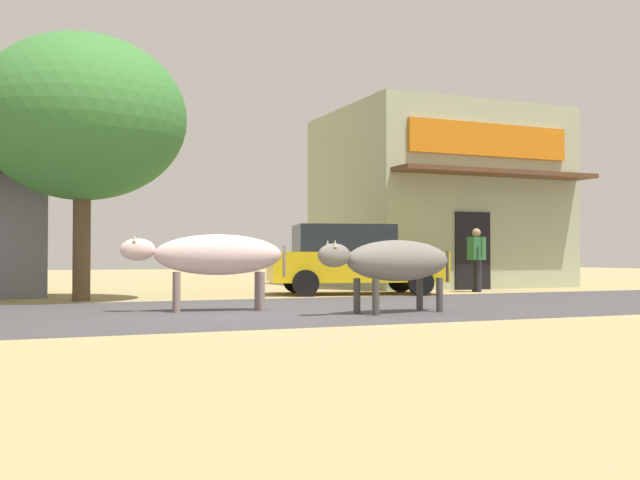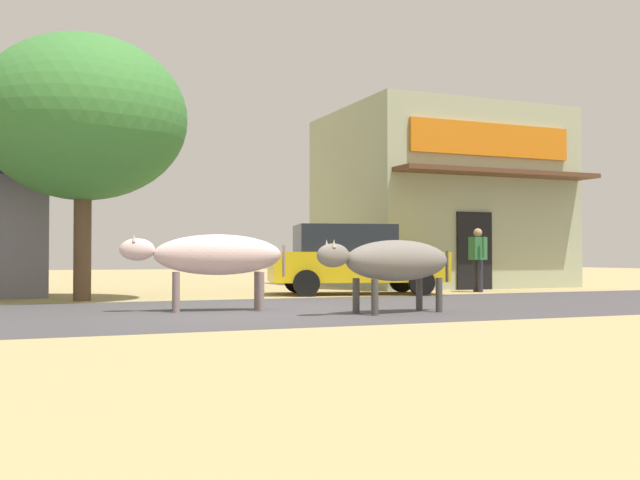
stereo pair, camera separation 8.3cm
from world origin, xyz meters
TOP-DOWN VIEW (x-y plane):
  - ground at (0.00, 0.00)m, footprint 80.00×80.00m
  - asphalt_road at (0.00, 0.00)m, footprint 72.00×6.33m
  - storefront_right_club at (8.58, 7.84)m, footprint 6.36×6.30m
  - roadside_tree at (-2.22, 3.87)m, footprint 4.17×4.17m
  - parked_hatchback_car at (3.95, 4.17)m, footprint 4.39×2.67m
  - cow_near_brown at (-0.49, 0.11)m, footprint 2.69×0.95m
  - cow_far_dark at (2.06, -1.41)m, footprint 2.57×1.03m
  - pedestrian_by_shop at (7.34, 3.96)m, footprint 0.43×0.61m

SIDE VIEW (x-z plane):
  - ground at x=0.00m, z-range 0.00..0.00m
  - asphalt_road at x=0.00m, z-range 0.00..0.00m
  - cow_far_dark at x=2.06m, z-range 0.24..1.40m
  - parked_hatchback_car at x=3.95m, z-range 0.02..1.66m
  - cow_near_brown at x=-0.49m, z-range 0.28..1.54m
  - pedestrian_by_shop at x=7.34m, z-range 0.14..1.74m
  - storefront_right_club at x=8.58m, z-range 0.00..5.25m
  - roadside_tree at x=-2.22m, z-range 1.01..6.38m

